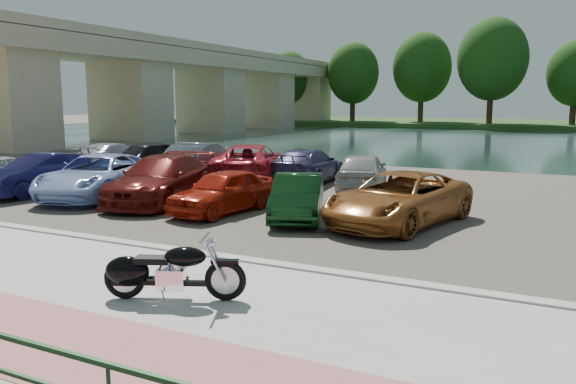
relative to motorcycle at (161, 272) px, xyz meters
name	(u,v)px	position (x,y,z in m)	size (l,w,h in m)	color
ground	(193,297)	(0.21, 0.55, -0.56)	(200.00, 200.00, 0.00)	#595447
promenade	(154,313)	(0.21, -0.45, -0.51)	(60.00, 6.00, 0.10)	#A5A29C
pink_path	(79,348)	(0.21, -1.95, -0.46)	(60.00, 2.00, 0.01)	#9C5F58
kerb	(252,263)	(0.21, 2.55, -0.49)	(60.00, 0.30, 0.14)	#A5A29C
parking_lot	(383,197)	(0.21, 11.55, -0.54)	(60.00, 18.00, 0.04)	#3F3B33
river	(489,142)	(0.21, 40.55, -0.56)	(120.00, 40.00, 0.00)	#172A29
far_bank	(520,124)	(0.21, 72.55, -0.26)	(120.00, 24.00, 0.60)	#254318
bridge	(205,79)	(-27.79, 41.57, 4.96)	(7.00, 56.00, 8.55)	tan
far_trees	(561,64)	(4.57, 66.34, 6.93)	(70.25, 10.68, 12.52)	#352513
motorcycle	(161,272)	(0.00, 0.00, 0.00)	(2.21, 1.15, 1.05)	black
car_1	(42,174)	(-10.75, 6.78, 0.18)	(1.49, 4.29, 1.41)	#16143E
car_2	(98,176)	(-8.40, 7.10, 0.21)	(2.42, 5.25, 1.46)	#A0B5E9
car_3	(161,179)	(-5.91, 7.32, 0.23)	(2.09, 5.15, 1.49)	#5B110D
car_4	(223,191)	(-3.20, 6.76, 0.12)	(1.50, 3.74, 1.27)	#AA1C0B
car_5	(298,197)	(-0.86, 6.96, 0.09)	(1.30, 3.73, 1.23)	black
car_6	(399,199)	(1.86, 7.50, 0.17)	(2.29, 4.97, 1.38)	#995923
car_7	(112,156)	(-13.45, 13.08, 0.13)	(1.84, 4.52, 1.31)	#A19FA8
car_8	(158,157)	(-10.83, 13.22, 0.22)	(1.75, 4.35, 1.48)	black
car_9	(201,160)	(-8.15, 12.73, 0.24)	(1.61, 4.61, 1.52)	slate
car_10	(250,162)	(-5.84, 12.88, 0.24)	(2.51, 5.45, 1.51)	#AD1C2C
car_11	(307,166)	(-3.45, 13.34, 0.17)	(1.93, 4.76, 1.38)	#2D2951
car_12	(362,171)	(-0.94, 12.68, 0.18)	(1.66, 4.12, 1.40)	#A4A4A0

